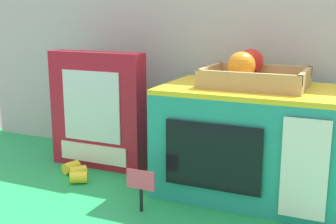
# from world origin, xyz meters

# --- Properties ---
(ground_plane) EXTENTS (1.70, 1.70, 0.00)m
(ground_plane) POSITION_xyz_m (0.00, 0.00, 0.00)
(ground_plane) COLOR #219E54
(ground_plane) RESTS_ON ground
(display_back_panel) EXTENTS (1.61, 0.03, 0.69)m
(display_back_panel) POSITION_xyz_m (0.00, 0.20, 0.35)
(display_back_panel) COLOR #B7BABF
(display_back_panel) RESTS_ON ground
(toy_microwave) EXTENTS (0.44, 0.28, 0.27)m
(toy_microwave) POSITION_xyz_m (0.20, -0.00, 0.14)
(toy_microwave) COLOR teal
(toy_microwave) RESTS_ON ground
(food_groups_crate) EXTENTS (0.24, 0.19, 0.09)m
(food_groups_crate) POSITION_xyz_m (0.19, 0.02, 0.30)
(food_groups_crate) COLOR tan
(food_groups_crate) RESTS_ON toy_microwave
(cookie_set_box) EXTENTS (0.29, 0.06, 0.34)m
(cookie_set_box) POSITION_xyz_m (-0.26, 0.01, 0.17)
(cookie_set_box) COLOR #B2192D
(cookie_set_box) RESTS_ON ground
(price_sign) EXTENTS (0.07, 0.01, 0.10)m
(price_sign) POSITION_xyz_m (0.00, -0.22, 0.07)
(price_sign) COLOR black
(price_sign) RESTS_ON ground
(loose_toy_banana) EXTENTS (0.12, 0.11, 0.03)m
(loose_toy_banana) POSITION_xyz_m (-0.26, -0.10, 0.02)
(loose_toy_banana) COLOR yellow
(loose_toy_banana) RESTS_ON ground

